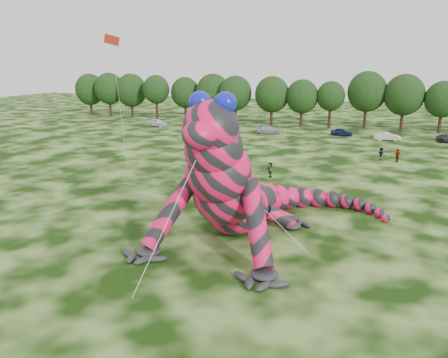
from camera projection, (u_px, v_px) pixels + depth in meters
ground at (206, 234)px, 31.39m from camera, size 240.00×240.00×0.00m
inflatable_gecko at (243, 161)px, 30.95m from camera, size 18.67×21.74×10.37m
flying_kite at (113, 51)px, 41.87m from camera, size 3.15×5.46×15.11m
tree_0 at (90, 94)px, 102.32m from camera, size 6.91×6.22×9.51m
tree_1 at (110, 95)px, 99.10m from camera, size 6.74×6.07×9.81m
tree_2 at (132, 95)px, 97.94m from camera, size 7.04×6.34×9.64m
tree_3 at (156, 97)px, 93.94m from camera, size 5.81×5.23×9.44m
tree_4 at (185, 98)px, 93.41m from camera, size 6.22×5.60×9.06m
tree_5 at (213, 98)px, 90.84m from camera, size 7.16×6.44×9.80m
tree_6 at (235, 100)px, 87.39m from camera, size 6.52×5.86×9.49m
tree_7 at (272, 101)px, 84.95m from camera, size 6.68×6.01×9.48m
tree_8 at (302, 103)px, 83.19m from camera, size 6.14×5.53×8.94m
tree_9 at (330, 105)px, 81.74m from camera, size 5.27×4.74×8.68m
tree_10 at (366, 100)px, 80.46m from camera, size 7.09×6.38×10.50m
tree_11 at (404, 103)px, 77.99m from camera, size 7.01×6.31×10.07m
tree_12 at (442, 107)px, 75.60m from camera, size 5.99×5.39×8.97m
car_0 at (157, 122)px, 84.31m from camera, size 4.68×2.63×1.50m
car_1 at (197, 125)px, 81.43m from camera, size 4.41×2.20×1.39m
car_2 at (227, 127)px, 79.57m from camera, size 4.74×2.62×1.26m
car_3 at (270, 130)px, 75.64m from camera, size 4.70×2.46×1.30m
car_4 at (342, 132)px, 73.62m from camera, size 3.71×1.62×1.24m
car_5 at (387, 136)px, 69.00m from camera, size 4.21×2.10×1.33m
spectator_5 at (270, 170)px, 46.74m from camera, size 1.19×1.54×1.63m
spectator_1 at (223, 155)px, 53.99m from camera, size 0.67×0.84×1.70m
spectator_4 at (185, 134)px, 69.12m from camera, size 1.03×1.10×1.89m
spectator_0 at (212, 160)px, 51.54m from camera, size 0.69×0.60×1.60m
spectator_2 at (381, 154)px, 55.00m from camera, size 1.13×0.83×1.56m
spectator_3 at (397, 155)px, 54.04m from camera, size 0.94×0.97×1.63m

